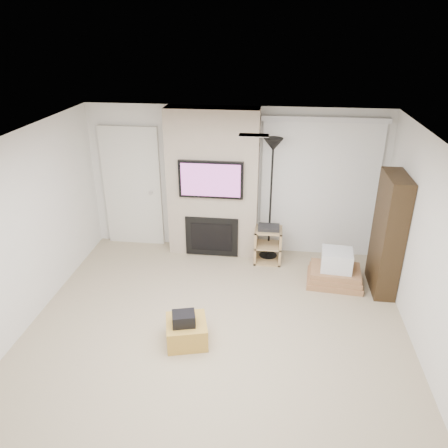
# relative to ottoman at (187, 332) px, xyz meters

# --- Properties ---
(floor) EXTENTS (5.00, 5.50, 0.00)m
(floor) POSITION_rel_ottoman_xyz_m (0.34, -0.08, -0.15)
(floor) COLOR tan
(floor) RESTS_ON ground
(ceiling) EXTENTS (5.00, 5.50, 0.00)m
(ceiling) POSITION_rel_ottoman_xyz_m (0.34, -0.08, 2.35)
(ceiling) COLOR white
(ceiling) RESTS_ON wall_back
(wall_back) EXTENTS (5.00, 0.00, 2.50)m
(wall_back) POSITION_rel_ottoman_xyz_m (0.34, 2.67, 1.10)
(wall_back) COLOR white
(wall_back) RESTS_ON ground
(wall_left) EXTENTS (0.00, 5.50, 2.50)m
(wall_left) POSITION_rel_ottoman_xyz_m (-2.16, -0.08, 1.10)
(wall_left) COLOR white
(wall_left) RESTS_ON ground
(wall_right) EXTENTS (0.00, 5.50, 2.50)m
(wall_right) POSITION_rel_ottoman_xyz_m (2.84, -0.08, 1.10)
(wall_right) COLOR white
(wall_right) RESTS_ON ground
(hvac_vent) EXTENTS (0.35, 0.18, 0.01)m
(hvac_vent) POSITION_rel_ottoman_xyz_m (0.74, 0.72, 2.35)
(hvac_vent) COLOR silver
(hvac_vent) RESTS_ON ceiling
(ottoman) EXTENTS (0.61, 0.61, 0.30)m
(ottoman) POSITION_rel_ottoman_xyz_m (0.00, 0.00, 0.00)
(ottoman) COLOR gold
(ottoman) RESTS_ON floor
(black_bag) EXTENTS (0.33, 0.28, 0.16)m
(black_bag) POSITION_rel_ottoman_xyz_m (-0.02, -0.05, 0.23)
(black_bag) COLOR black
(black_bag) RESTS_ON ottoman
(fireplace_wall) EXTENTS (1.50, 0.47, 2.50)m
(fireplace_wall) POSITION_rel_ottoman_xyz_m (-0.01, 2.46, 1.09)
(fireplace_wall) COLOR tan
(fireplace_wall) RESTS_ON floor
(entry_door) EXTENTS (1.02, 0.11, 2.14)m
(entry_door) POSITION_rel_ottoman_xyz_m (-1.46, 2.63, 0.90)
(entry_door) COLOR silver
(entry_door) RESTS_ON floor
(vertical_blinds) EXTENTS (1.98, 0.10, 2.37)m
(vertical_blinds) POSITION_rel_ottoman_xyz_m (1.74, 2.62, 1.12)
(vertical_blinds) COLOR silver
(vertical_blinds) RESTS_ON floor
(floor_lamp) EXTENTS (0.31, 0.31, 2.07)m
(floor_lamp) POSITION_rel_ottoman_xyz_m (0.96, 2.34, 1.48)
(floor_lamp) COLOR black
(floor_lamp) RESTS_ON floor
(av_stand) EXTENTS (0.45, 0.38, 0.66)m
(av_stand) POSITION_rel_ottoman_xyz_m (0.95, 2.19, 0.20)
(av_stand) COLOR tan
(av_stand) RESTS_ON floor
(box_stack) EXTENTS (0.88, 0.70, 0.56)m
(box_stack) POSITION_rel_ottoman_xyz_m (2.01, 1.63, 0.06)
(box_stack) COLOR #9E6E47
(box_stack) RESTS_ON floor
(bookshelf) EXTENTS (0.30, 0.80, 1.80)m
(bookshelf) POSITION_rel_ottoman_xyz_m (2.68, 1.58, 0.75)
(bookshelf) COLOR black
(bookshelf) RESTS_ON floor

